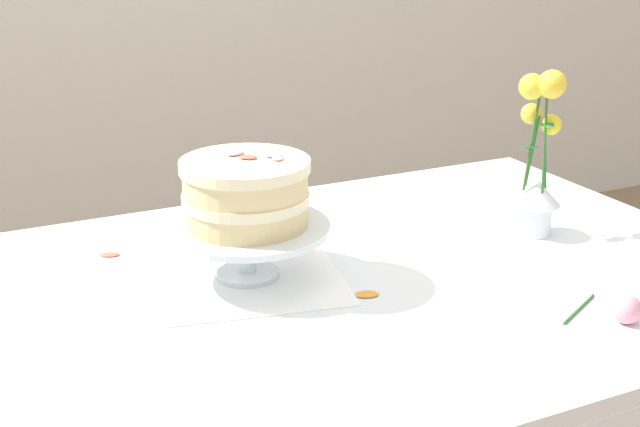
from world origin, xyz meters
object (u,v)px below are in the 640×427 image
cake_stand (247,234)px  flower_vase (538,167)px  layer_cake (246,192)px  fallen_rose (625,309)px  dining_table (371,328)px

cake_stand → flower_vase: flower_vase is taller
layer_cake → fallen_rose: bearing=-41.7°
flower_vase → fallen_rose: size_ratio=2.73×
layer_cake → fallen_rose: (0.47, -0.42, -0.14)m
cake_stand → fallen_rose: size_ratio=2.38×
cake_stand → flower_vase: size_ratio=0.87×
cake_stand → layer_cake: size_ratio=1.30×
layer_cake → flower_vase: size_ratio=0.67×
cake_stand → fallen_rose: 0.63m
fallen_rose → layer_cake: bearing=138.3°
cake_stand → flower_vase: 0.59m
dining_table → layer_cake: layer_cake is taller
layer_cake → flower_vase: flower_vase is taller
cake_stand → fallen_rose: bearing=-41.7°
cake_stand → layer_cake: (0.00, 0.00, 0.08)m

